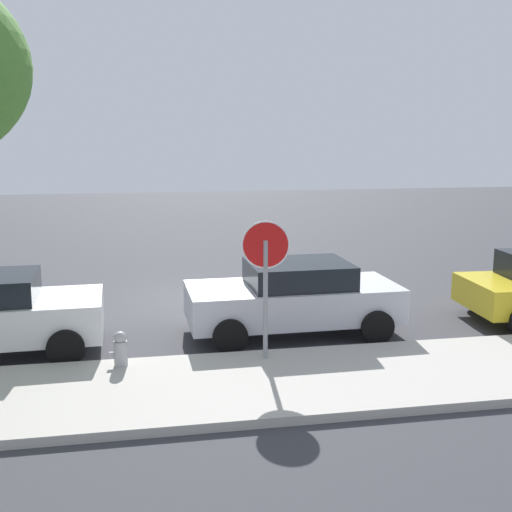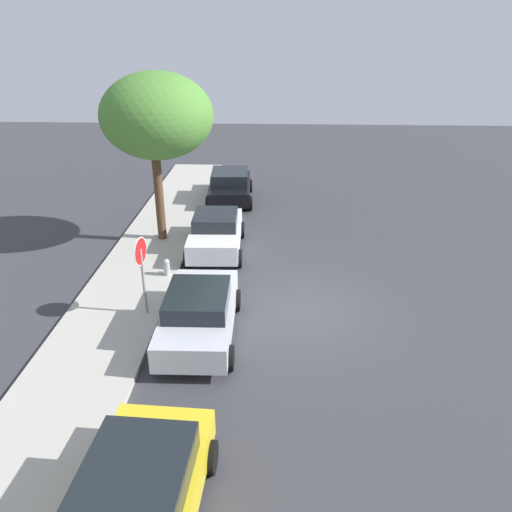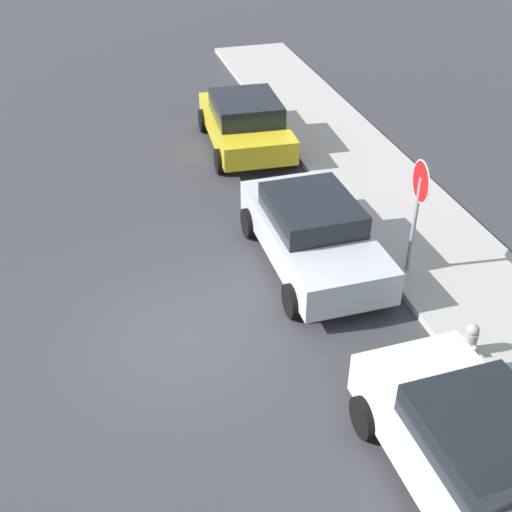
{
  "view_description": "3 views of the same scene",
  "coord_description": "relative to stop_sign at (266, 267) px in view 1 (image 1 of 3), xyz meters",
  "views": [
    {
      "loc": [
        1.46,
        14.8,
        3.87
      ],
      "look_at": [
        -1.07,
        1.3,
        1.28
      ],
      "focal_mm": 45.0,
      "sensor_mm": 36.0,
      "label": 1
    },
    {
      "loc": [
        -12.83,
        0.89,
        7.75
      ],
      "look_at": [
        0.88,
        1.49,
        1.32
      ],
      "focal_mm": 35.0,
      "sensor_mm": 36.0,
      "label": 2
    },
    {
      "loc": [
        8.46,
        -1.08,
        7.52
      ],
      "look_at": [
        -0.56,
        1.47,
        1.09
      ],
      "focal_mm": 45.0,
      "sensor_mm": 36.0,
      "label": 3
    }
  ],
  "objects": [
    {
      "name": "ground_plane",
      "position": [
        0.62,
        -4.58,
        -1.72
      ],
      "size": [
        60.0,
        60.0,
        0.0
      ],
      "primitive_type": "plane",
      "color": "#38383D"
    },
    {
      "name": "stop_sign",
      "position": [
        0.0,
        0.0,
        0.0
      ],
      "size": [
        0.8,
        0.13,
        2.5
      ],
      "color": "gray",
      "rests_on": "ground_plane"
    },
    {
      "name": "sidewalk_curb",
      "position": [
        0.62,
        0.97,
        -1.65
      ],
      "size": [
        32.0,
        2.76,
        0.14
      ],
      "primitive_type": "cube",
      "color": "#B2ADA3",
      "rests_on": "ground_plane"
    },
    {
      "name": "fire_hydrant",
      "position": [
        2.42,
        -0.09,
        -1.36
      ],
      "size": [
        0.3,
        0.22,
        0.72
      ],
      "color": "#A5A5A8",
      "rests_on": "ground_plane"
    },
    {
      "name": "parked_car_silver",
      "position": [
        -0.91,
        -1.67,
        -0.98
      ],
      "size": [
        4.15,
        2.09,
        1.44
      ],
      "color": "silver",
      "rests_on": "ground_plane"
    }
  ]
}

